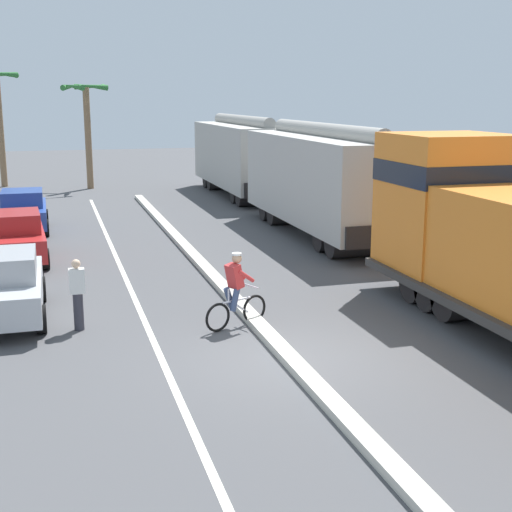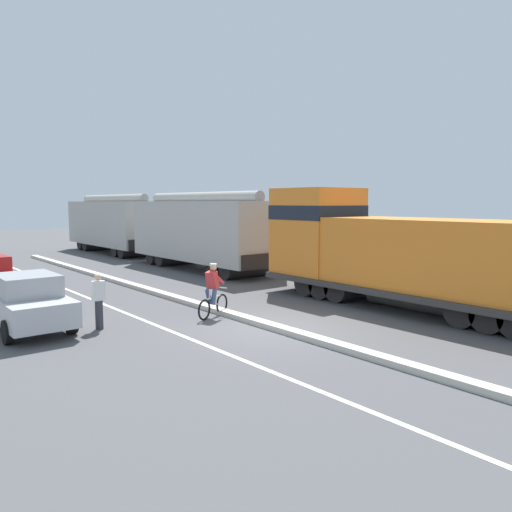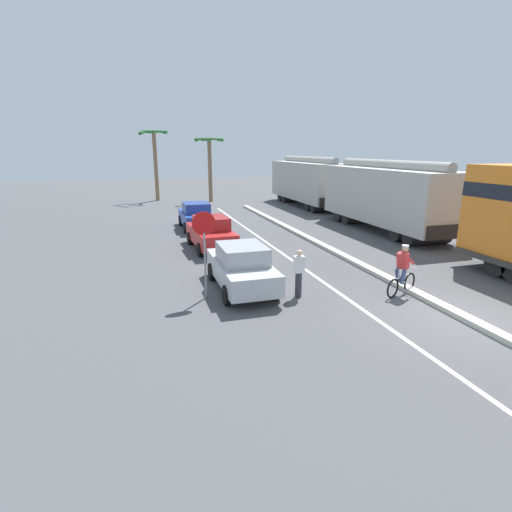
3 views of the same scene
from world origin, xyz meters
TOP-DOWN VIEW (x-y plane):
  - ground_plane at (0.00, 0.00)m, footprint 120.00×120.00m
  - median_curb at (0.00, 6.00)m, footprint 0.36×36.00m
  - lane_stripe at (-2.40, 6.00)m, footprint 0.14×36.00m
  - hopper_car_lead at (5.39, 11.85)m, footprint 2.90×10.60m
  - hopper_car_middle at (5.39, 23.45)m, footprint 2.90×10.60m
  - parked_car_silver at (-5.50, 4.22)m, footprint 1.85×4.21m
  - parked_car_red at (-5.46, 10.35)m, footprint 1.99×4.28m
  - parked_car_blue at (-5.39, 15.80)m, footprint 1.85×4.21m
  - cyclist at (-0.47, 2.16)m, footprint 1.59×0.77m
  - stop_sign at (-6.84, 3.74)m, footprint 0.76×0.08m
  - palm_tree_near at (-6.88, 30.98)m, footprint 2.62×2.73m
  - palm_tree_far at (-2.13, 28.69)m, footprint 2.60×2.69m
  - pedestrian_by_cars at (-3.88, 2.95)m, footprint 0.34×0.22m

SIDE VIEW (x-z plane):
  - ground_plane at x=0.00m, z-range 0.00..0.00m
  - lane_stripe at x=-2.40m, z-range 0.00..0.01m
  - median_curb at x=0.00m, z-range 0.00..0.16m
  - parked_car_silver at x=-5.50m, z-range 0.01..1.63m
  - parked_car_red at x=-5.46m, z-range 0.01..1.63m
  - parked_car_blue at x=-5.39m, z-range 0.01..1.63m
  - cyclist at x=-0.47m, z-range -0.04..1.67m
  - pedestrian_by_cars at x=-3.88m, z-range 0.04..1.66m
  - stop_sign at x=-6.84m, z-range 0.58..3.46m
  - hopper_car_lead at x=5.39m, z-range -0.01..4.17m
  - hopper_car_middle at x=5.39m, z-range -0.01..4.17m
  - palm_tree_far at x=-2.13m, z-range 1.45..7.36m
  - palm_tree_near at x=-6.88m, z-range 1.50..8.19m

